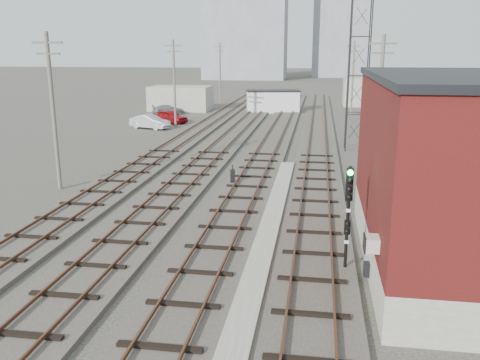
% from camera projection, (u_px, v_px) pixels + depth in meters
% --- Properties ---
extents(ground, '(320.00, 320.00, 0.00)m').
position_uv_depth(ground, '(299.00, 112.00, 66.56)').
color(ground, '#282621').
rests_on(ground, ground).
extents(track_right, '(3.20, 90.00, 0.39)m').
position_uv_depth(track_right, '(317.00, 139.00, 46.07)').
color(track_right, '#332D28').
rests_on(track_right, ground).
extents(track_mid_right, '(3.20, 90.00, 0.39)m').
position_uv_depth(track_mid_right, '(274.00, 138.00, 46.66)').
color(track_mid_right, '#332D28').
rests_on(track_mid_right, ground).
extents(track_mid_left, '(3.20, 90.00, 0.39)m').
position_uv_depth(track_mid_left, '(231.00, 137.00, 47.26)').
color(track_mid_left, '#332D28').
rests_on(track_mid_left, ground).
extents(track_left, '(3.20, 90.00, 0.39)m').
position_uv_depth(track_left, '(189.00, 136.00, 47.85)').
color(track_left, '#332D28').
rests_on(track_left, ground).
extents(platform_curb, '(0.90, 28.00, 0.26)m').
position_uv_depth(platform_curb, '(268.00, 234.00, 22.44)').
color(platform_curb, gray).
rests_on(platform_curb, ground).
extents(brick_building, '(6.54, 12.20, 7.22)m').
position_uv_depth(brick_building, '(454.00, 173.00, 18.61)').
color(brick_building, gray).
rests_on(brick_building, ground).
extents(lattice_tower, '(1.60, 1.60, 15.00)m').
position_uv_depth(lattice_tower, '(359.00, 56.00, 39.95)').
color(lattice_tower, black).
rests_on(lattice_tower, ground).
extents(utility_pole_left_a, '(1.80, 0.24, 9.00)m').
position_uv_depth(utility_pole_left_a, '(53.00, 108.00, 28.94)').
color(utility_pole_left_a, '#595147').
rests_on(utility_pole_left_a, ground).
extents(utility_pole_left_b, '(1.80, 0.24, 9.00)m').
position_uv_depth(utility_pole_left_b, '(174.00, 81.00, 52.86)').
color(utility_pole_left_b, '#595147').
rests_on(utility_pole_left_b, ground).
extents(utility_pole_left_c, '(1.80, 0.24, 9.00)m').
position_uv_depth(utility_pole_left_c, '(220.00, 71.00, 76.78)').
color(utility_pole_left_c, '#595147').
rests_on(utility_pole_left_c, ground).
extents(utility_pole_right_a, '(1.80, 0.24, 9.00)m').
position_uv_depth(utility_pole_right_a, '(380.00, 99.00, 33.78)').
color(utility_pole_right_a, '#595147').
rests_on(utility_pole_right_a, ground).
extents(utility_pole_right_b, '(1.80, 0.24, 9.00)m').
position_uv_depth(utility_pole_right_b, '(353.00, 76.00, 62.48)').
color(utility_pole_right_b, '#595147').
rests_on(utility_pole_right_b, ground).
extents(apartment_left, '(22.00, 14.00, 30.00)m').
position_uv_depth(apartment_left, '(246.00, 23.00, 137.23)').
color(apartment_left, gray).
rests_on(apartment_left, ground).
extents(apartment_right, '(16.00, 12.00, 26.00)m').
position_uv_depth(apartment_right, '(341.00, 32.00, 148.23)').
color(apartment_right, gray).
rests_on(apartment_right, ground).
extents(shed_left, '(8.00, 5.00, 3.20)m').
position_uv_depth(shed_left, '(181.00, 98.00, 68.53)').
color(shed_left, gray).
rests_on(shed_left, ground).
extents(shed_right, '(6.00, 6.00, 4.00)m').
position_uv_depth(shed_right, '(364.00, 92.00, 74.29)').
color(shed_right, gray).
rests_on(shed_right, ground).
extents(signal_mast, '(0.40, 0.41, 4.04)m').
position_uv_depth(signal_mast, '(348.00, 211.00, 18.31)').
color(signal_mast, gray).
rests_on(signal_mast, ground).
extents(switch_stand, '(0.33, 0.33, 1.18)m').
position_uv_depth(switch_stand, '(233.00, 176.00, 30.79)').
color(switch_stand, black).
rests_on(switch_stand, ground).
extents(site_trailer, '(7.33, 4.32, 2.89)m').
position_uv_depth(site_trailer, '(273.00, 101.00, 66.10)').
color(site_trailer, white).
rests_on(site_trailer, ground).
extents(car_red, '(4.59, 3.43, 1.46)m').
position_uv_depth(car_red, '(170.00, 116.00, 56.84)').
color(car_red, maroon).
rests_on(car_red, ground).
extents(car_silver, '(4.63, 2.87, 1.44)m').
position_uv_depth(car_silver, '(150.00, 122.00, 52.73)').
color(car_silver, '#AFB3B7').
rests_on(car_silver, ground).
extents(car_grey, '(4.37, 2.97, 1.18)m').
position_uv_depth(car_grey, '(168.00, 110.00, 64.52)').
color(car_grey, slate).
rests_on(car_grey, ground).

